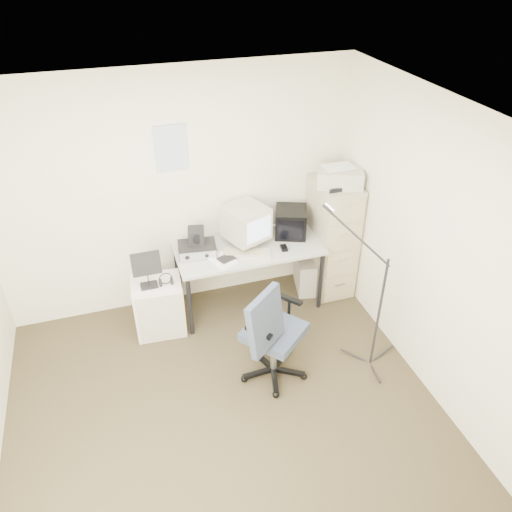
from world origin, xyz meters
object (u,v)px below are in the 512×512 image
object	(u,v)px
office_chair	(274,330)
desk	(249,276)
filing_cabinet	(331,237)
side_cart	(159,306)

from	to	relation	value
office_chair	desk	bearing A→B (deg)	45.34
office_chair	filing_cabinet	bearing A→B (deg)	6.77
desk	side_cart	bearing A→B (deg)	-172.28
office_chair	side_cart	world-z (taller)	office_chair
office_chair	side_cart	xyz separation A→B (m)	(-0.89, 0.93, -0.24)
filing_cabinet	office_chair	xyz separation A→B (m)	(-1.04, -1.10, -0.12)
desk	office_chair	distance (m)	1.08
filing_cabinet	desk	world-z (taller)	filing_cabinet
side_cart	desk	bearing A→B (deg)	11.72
filing_cabinet	side_cart	xyz separation A→B (m)	(-1.94, -0.16, -0.35)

